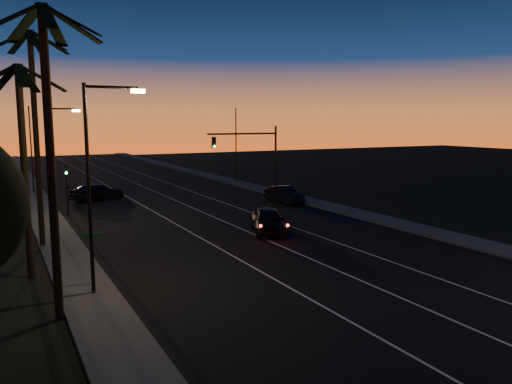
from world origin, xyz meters
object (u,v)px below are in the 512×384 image
lead_car (268,220)px  cross_car (97,192)px  right_car (284,194)px  signal_mast (254,150)px

lead_car → cross_car: lead_car is taller
right_car → signal_mast: bearing=127.0°
signal_mast → cross_car: signal_mast is taller
right_car → cross_car: bearing=147.9°
lead_car → right_car: bearing=54.3°
lead_car → cross_car: size_ratio=1.00×
signal_mast → right_car: bearing=-53.0°
right_car → cross_car: 17.69m
signal_mast → cross_car: bearing=152.2°
signal_mast → cross_car: (-13.12, 6.93, -4.00)m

